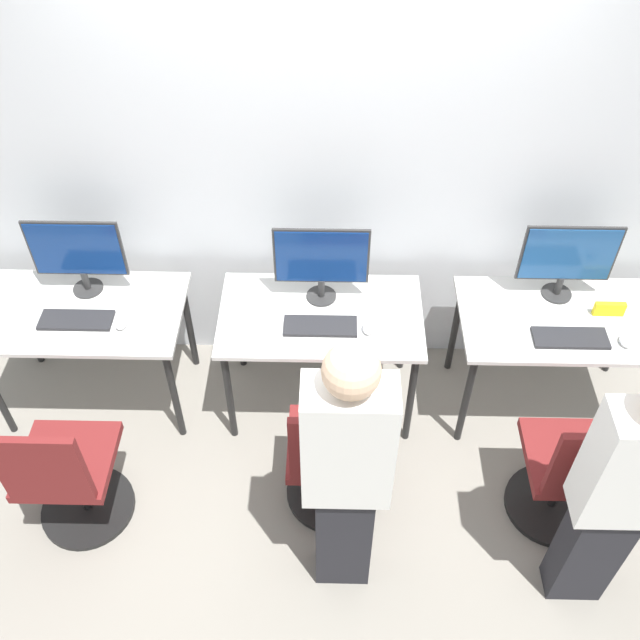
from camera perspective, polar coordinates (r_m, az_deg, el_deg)
The scene contains 20 objects.
ground_plane at distance 4.10m, azimuth -0.04°, elevation -9.74°, with size 20.00×20.00×0.00m, color gray.
wall_back at distance 3.66m, azimuth 0.22°, elevation 13.03°, with size 12.00×0.05×2.80m.
desk_left at distance 4.04m, azimuth -18.32°, elevation -0.14°, with size 1.08×0.63×0.71m.
monitor_left at distance 3.93m, azimuth -18.86°, elevation 5.10°, with size 0.49×0.16×0.46m.
keyboard_left at distance 3.92m, azimuth -18.92°, elevation -0.01°, with size 0.38×0.14×0.02m.
mouse_left at distance 3.82m, azimuth -15.60°, elevation -0.28°, with size 0.06×0.09×0.03m.
office_chair_left at distance 3.72m, azimuth -19.50°, elevation -11.86°, with size 0.48×0.48×0.92m.
desk_center at distance 3.81m, azimuth 0.06°, elevation -0.44°, with size 1.08×0.63×0.71m.
monitor_center at distance 3.68m, azimuth 0.11°, elevation 4.78°, with size 0.49×0.16×0.46m.
keyboard_center at distance 3.68m, azimuth 0.03°, elevation -0.49°, with size 0.38×0.14×0.02m.
mouse_center at distance 3.67m, azimuth 3.86°, elevation -0.66°, with size 0.06×0.09×0.03m.
office_chair_center at distance 3.57m, azimuth 0.99°, elevation -11.25°, with size 0.48×0.48×0.92m.
person_center at distance 2.96m, azimuth 2.14°, elevation -11.98°, with size 0.36×0.21×1.61m.
desk_right at distance 4.00m, azimuth 18.60°, elevation -0.70°, with size 1.08×0.63×0.71m.
monitor_right at distance 3.91m, azimuth 19.21°, elevation 4.71°, with size 0.49×0.16×0.46m.
keyboard_right at distance 3.84m, azimuth 19.39°, elevation -1.37°, with size 0.38×0.14×0.02m.
mouse_right at distance 3.91m, azimuth 23.23°, elevation -1.56°, with size 0.06×0.09×0.03m.
office_chair_right at distance 3.73m, azimuth 19.40°, elevation -11.66°, with size 0.48×0.48×0.92m.
person_right at distance 3.19m, azimuth 22.90°, elevation -12.61°, with size 0.36×0.20×1.55m.
placard_right at distance 4.02m, azimuth 22.14°, elevation 0.83°, with size 0.16×0.03×0.08m.
Camera 1 is at (0.05, -2.33, 3.37)m, focal length 40.00 mm.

